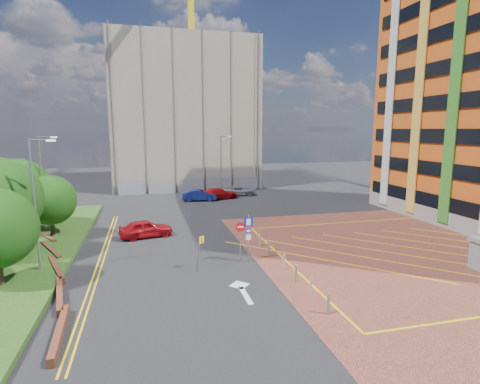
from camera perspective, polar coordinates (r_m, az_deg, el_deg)
name	(u,v)px	position (r m, az deg, el deg)	size (l,w,h in m)	color
ground	(245,267)	(24.61, 0.73, -11.42)	(140.00, 140.00, 0.00)	black
forecourt	(429,250)	(31.08, 26.83, -7.96)	(26.00, 26.00, 0.02)	brown
retaining_wall	(53,270)	(26.38, -26.62, -10.54)	(6.06, 20.33, 0.40)	brown
tree_c	(50,200)	(33.59, -26.93, -1.12)	(4.00, 4.00, 4.90)	#3D2B1C
tree_d	(20,188)	(37.13, -30.51, 0.57)	(5.00, 5.00, 6.08)	#3D2B1C
lamp_left_near	(35,200)	(25.44, -28.73, -1.02)	(1.53, 0.16, 8.00)	#9EA0A8
lamp_left_far	(43,179)	(35.52, -27.85, 1.73)	(1.53, 0.16, 8.00)	#9EA0A8
lamp_back	(222,162)	(51.39, -2.81, 4.57)	(1.53, 0.16, 8.00)	#9EA0A8
sign_cluster	(245,234)	(24.97, 0.83, -6.38)	(1.17, 0.12, 3.20)	#9EA0A8
warning_sign	(199,249)	(23.78, -6.19, -8.58)	(0.56, 0.38, 2.25)	#9EA0A8
bollard_row	(288,266)	(23.64, 7.29, -11.18)	(0.14, 11.14, 0.90)	#9EA0A8
construction_building	(182,116)	(62.54, -8.79, 11.44)	(21.20, 19.20, 22.00)	gray
tower_crane	(193,18)	(64.46, -7.16, 24.80)	(1.60, 35.00, 35.40)	yellow
construction_fence	(198,185)	(53.25, -6.45, 1.05)	(21.60, 0.06, 2.00)	gray
car_red_left	(146,229)	(31.88, -14.16, -5.42)	(1.73, 4.30, 1.47)	#9E0D13
car_blue_back	(200,195)	(46.78, -6.18, -0.49)	(1.48, 4.25, 1.40)	navy
car_red_back	(219,194)	(47.76, -3.24, -0.24)	(1.98, 4.86, 1.41)	#A70E0E
car_silver_back	(239,191)	(50.38, -0.21, 0.20)	(2.10, 4.56, 1.27)	#9C9DA3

